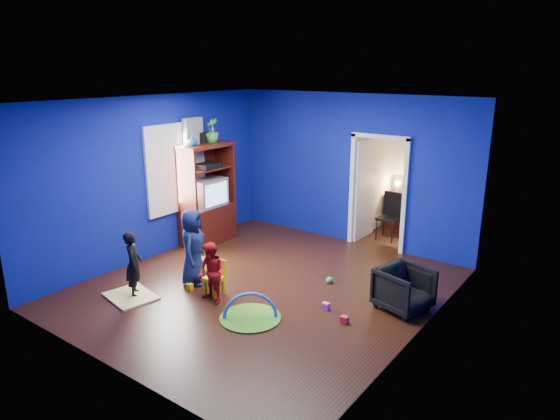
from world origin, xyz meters
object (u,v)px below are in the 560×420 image
Objects in this scene: child_black at (134,264)px; child_navy at (193,247)px; crt_tv at (208,192)px; tv_armoire at (206,194)px; kid_chair at (214,279)px; play_mat at (250,318)px; toddler_red at (211,273)px; hopper_ball at (203,267)px; vase at (192,140)px; study_desk at (407,211)px; folding_chair at (389,217)px; armchair at (404,289)px.

child_navy is at bearing -73.47° from child_black.
tv_armoire is at bearing 180.00° from crt_tv.
kid_chair is (1.77, -1.68, -0.73)m from tv_armoire.
kid_chair is 0.99m from play_mat.
toddler_red reaches higher than hopper_ball.
tv_armoire is at bearing 135.41° from kid_chair.
toddler_red is at bearing -39.42° from vase.
child_navy is at bearing 166.62° from toddler_red.
crt_tv reaches higher than kid_chair.
tv_armoire is at bearing -131.17° from study_desk.
hopper_ball is at bearing -41.04° from vase.
folding_chair is (0.90, 4.14, -0.00)m from toddler_red.
armchair is at bearing -67.96° from study_desk.
play_mat is 0.97× the size of study_desk.
tv_armoire is (-1.22, 1.56, 0.36)m from child_navy.
hopper_ball is (-0.75, 0.56, -0.28)m from toddler_red.
armchair is at bearing 25.76° from kid_chair.
kid_chair is at bearing -104.91° from folding_chair.
folding_chair is (1.05, 3.94, 0.21)m from kid_chair.
play_mat is (0.93, -0.26, -0.24)m from kid_chair.
hopper_ball is at bearing -19.01° from child_navy.
study_desk reaches higher than armchair.
armchair is 1.94× the size of hopper_ball.
toddler_red reaches higher than play_mat.
kid_chair is at bearing -44.14° from crt_tv.
child_navy is at bearing -53.09° from crt_tv.
child_black is 0.93m from child_navy.
crt_tv reaches higher than armchair.
child_black is 1.45× the size of crt_tv.
kid_chair is at bearing -131.77° from child_navy.
crt_tv reaches higher than folding_chair.
folding_chair is at bearing 88.37° from play_mat.
child_navy is 6.24× the size of vase.
child_navy is 1.34× the size of toddler_red.
child_black is 2.86× the size of hopper_ball.
armchair is 3.04m from folding_chair.
kid_chair is (0.60, -0.36, 0.07)m from hopper_ball.
hopper_ball is (0.36, 1.08, -0.33)m from child_black.
child_black is at bearing -109.66° from study_desk.
toddler_red is 2.71m from crt_tv.
tv_armoire is 5.50× the size of hopper_ball.
armchair is at bearing 16.31° from hopper_ball.
study_desk is (2.78, 3.22, -0.65)m from crt_tv.
child_navy reaches higher than play_mat.
tv_armoire reaches higher than child_navy.
child_black reaches higher than armchair.
hopper_ball is (-3.12, -0.91, -0.14)m from armchair.
crt_tv is 0.82× the size of play_mat.
child_black is at bearing -113.31° from folding_chair.
hopper_ball is at bearing -110.00° from study_desk.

